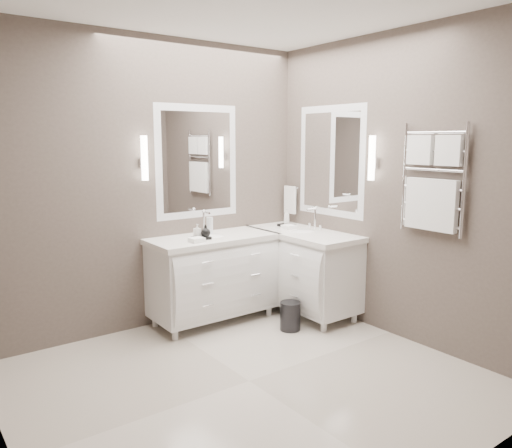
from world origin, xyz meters
TOP-DOWN VIEW (x-y plane):
  - floor at (0.00, 0.00)m, footprint 3.20×3.00m
  - wall_back at (0.00, 1.50)m, footprint 3.20×0.01m
  - wall_front at (0.00, -1.50)m, footprint 3.20×0.01m
  - wall_right at (1.60, 0.00)m, footprint 0.01×3.00m
  - vanity_back at (0.45, 1.23)m, footprint 1.24×0.59m
  - vanity_right at (1.33, 0.90)m, footprint 0.59×1.24m
  - mirror_back at (0.45, 1.49)m, footprint 0.90×0.02m
  - mirror_right at (1.59, 0.80)m, footprint 0.02×0.90m
  - sconce_back at (-0.13, 1.43)m, footprint 0.06×0.06m
  - sconce_right at (1.53, 0.22)m, footprint 0.06×0.06m
  - towel_bar_corner at (1.54, 1.36)m, footprint 0.03×0.22m
  - towel_ladder at (1.55, -0.40)m, footprint 0.06×0.58m
  - waste_bin at (0.90, 0.59)m, footprint 0.23×0.23m
  - amenity_tray_back at (0.29, 1.16)m, footprint 0.17×0.13m
  - amenity_tray_right at (1.37, 1.21)m, footprint 0.14×0.18m
  - water_bottle at (0.45, 1.27)m, footprint 0.06×0.06m
  - soap_bottle_a at (0.26, 1.18)m, footprint 0.06×0.06m
  - soap_bottle_b at (0.32, 1.13)m, footprint 0.11×0.11m
  - soap_bottle_c at (1.37, 1.21)m, footprint 0.07×0.07m

SIDE VIEW (x-z plane):
  - floor at x=0.00m, z-range -0.01..0.00m
  - waste_bin at x=0.90m, z-range 0.00..0.27m
  - vanity_back at x=0.45m, z-range 0.00..0.97m
  - vanity_right at x=1.33m, z-range 0.00..0.97m
  - amenity_tray_back at x=0.29m, z-range 0.85..0.87m
  - amenity_tray_right at x=1.37m, z-range 0.85..0.87m
  - soap_bottle_b at x=0.32m, z-range 0.87..0.99m
  - soap_bottle_a at x=0.26m, z-range 0.87..0.99m
  - water_bottle at x=0.45m, z-range 0.85..1.03m
  - soap_bottle_c at x=1.37m, z-range 0.87..1.04m
  - towel_bar_corner at x=1.54m, z-range 0.97..1.27m
  - wall_back at x=0.00m, z-range 0.00..2.70m
  - wall_front at x=0.00m, z-range 0.00..2.70m
  - wall_right at x=1.60m, z-range 0.00..2.70m
  - towel_ladder at x=1.55m, z-range 0.94..1.84m
  - mirror_back at x=0.45m, z-range 1.00..2.10m
  - mirror_right at x=1.59m, z-range 1.00..2.10m
  - sconce_back at x=-0.13m, z-range 1.39..1.79m
  - sconce_right at x=1.53m, z-range 1.39..1.79m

